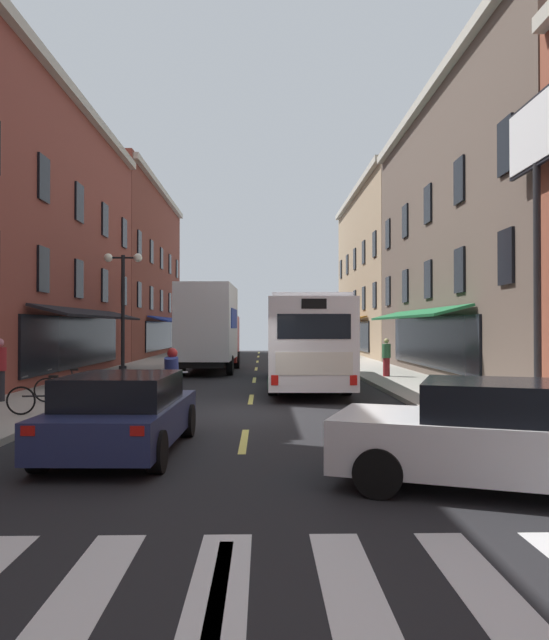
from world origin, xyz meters
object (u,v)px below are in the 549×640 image
(sedan_far, at_px, (222,350))
(bicycle_near, at_px, (67,389))
(box_truck, at_px, (210,329))
(sedan_near, at_px, (509,435))
(billboard_sign, at_px, (537,169))
(motorcycle_rider, at_px, (172,386))
(sedan_mid, at_px, (123,413))
(transit_bus, at_px, (305,340))
(bicycle_mid, at_px, (45,399))
(pedestrian_mid, at_px, (386,357))
(street_lamp_twin, at_px, (123,310))

(sedan_far, height_order, bicycle_near, sedan_far)
(box_truck, bearing_deg, sedan_near, -74.26)
(billboard_sign, relative_size, motorcycle_rider, 3.72)
(sedan_near, distance_m, bicycle_near, 12.02)
(sedan_mid, height_order, sedan_far, sedan_mid)
(box_truck, xyz_separation_m, sedan_far, (-0.06, 9.29, -1.41))
(transit_bus, bearing_deg, bicycle_mid, -128.76)
(motorcycle_rider, xyz_separation_m, bicycle_mid, (-2.84, -0.79, -0.21))
(transit_bus, height_order, motorcycle_rider, transit_bus)
(sedan_far, distance_m, bicycle_mid, 23.98)
(sedan_near, relative_size, pedestrian_mid, 3.09)
(pedestrian_mid, xyz_separation_m, street_lamp_twin, (-10.34, -2.40, 1.86))
(sedan_far, bearing_deg, motorcycle_rider, -89.09)
(sedan_mid, distance_m, street_lamp_twin, 12.25)
(motorcycle_rider, xyz_separation_m, pedestrian_mid, (7.37, 9.76, 0.23))
(sedan_mid, bearing_deg, sedan_far, 90.42)
(sedan_mid, xyz_separation_m, motorcycle_rider, (0.17, 4.38, 0.01))
(transit_bus, bearing_deg, motorcycle_rider, -116.97)
(box_truck, xyz_separation_m, street_lamp_twin, (-2.66, -6.42, 0.70))
(transit_bus, distance_m, pedestrian_mid, 4.25)
(sedan_near, height_order, motorcycle_rider, motorcycle_rider)
(billboard_sign, height_order, box_truck, billboard_sign)
(billboard_sign, relative_size, street_lamp_twin, 1.61)
(transit_bus, height_order, box_truck, box_truck)
(bicycle_near, height_order, street_lamp_twin, street_lamp_twin)
(transit_bus, relative_size, bicycle_near, 6.78)
(transit_bus, xyz_separation_m, sedan_far, (-4.20, 15.54, -0.98))
(bicycle_mid, xyz_separation_m, pedestrian_mid, (10.21, 10.55, 0.44))
(bicycle_near, bearing_deg, box_truck, 77.13)
(transit_bus, xyz_separation_m, sedan_mid, (-4.00, -11.90, -0.98))
(sedan_far, distance_m, pedestrian_mid, 15.40)
(box_truck, bearing_deg, pedestrian_mid, -27.62)
(box_truck, height_order, pedestrian_mid, box_truck)
(sedan_near, xyz_separation_m, bicycle_mid, (-8.35, 6.07, -0.23))
(motorcycle_rider, height_order, bicycle_mid, motorcycle_rider)
(transit_bus, distance_m, bicycle_near, 9.24)
(box_truck, distance_m, bicycle_near, 12.66)
(motorcycle_rider, relative_size, pedestrian_mid, 1.32)
(street_lamp_twin, bearing_deg, motorcycle_rider, -68.02)
(sedan_near, xyz_separation_m, sedan_far, (-5.88, 29.92, -0.05))
(box_truck, relative_size, sedan_near, 1.58)
(sedan_mid, bearing_deg, pedestrian_mid, 61.94)
(bicycle_near, xyz_separation_m, pedestrian_mid, (10.47, 8.23, 0.44))
(transit_bus, xyz_separation_m, bicycle_mid, (-6.67, -8.31, -1.17))
(transit_bus, xyz_separation_m, box_truck, (-4.13, 6.25, 0.43))
(bicycle_near, distance_m, bicycle_mid, 2.33)
(billboard_sign, bearing_deg, sedan_far, 111.61)
(transit_bus, relative_size, street_lamp_twin, 2.42)
(billboard_sign, relative_size, sedan_mid, 1.75)
(bicycle_near, bearing_deg, motorcycle_rider, -26.22)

